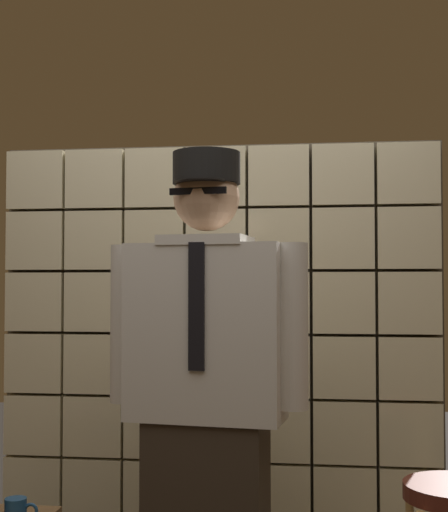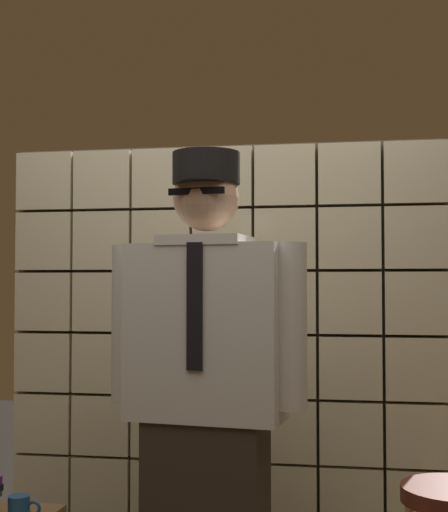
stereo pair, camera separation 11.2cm
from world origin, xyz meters
name	(u,v)px [view 2 (the right image)]	position (x,y,z in m)	size (l,w,h in m)	color
glass_block_wall	(223,365)	(0.00, 1.21, 1.00)	(2.03, 0.10, 2.03)	beige
standing_person	(206,399)	(0.06, 0.47, 0.96)	(0.74, 0.34, 1.84)	#382D23
coffee_mug	(20,509)	(-0.64, 0.47, 0.53)	(0.13, 0.08, 0.09)	navy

